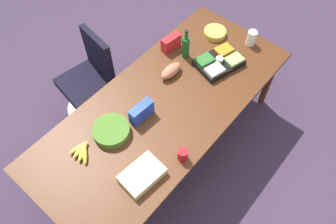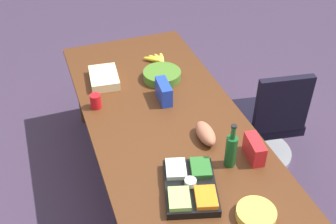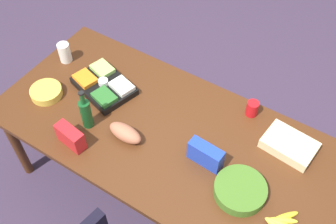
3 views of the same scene
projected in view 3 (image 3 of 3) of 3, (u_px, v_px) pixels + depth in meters
ground_plane at (177, 197)px, 3.20m from camera, size 10.00×10.00×0.00m
conference_table at (179, 145)px, 2.64m from camera, size 2.53×1.10×0.79m
veggie_tray at (104, 85)px, 2.84m from camera, size 0.49×0.40×0.09m
bread_loaf at (125, 133)px, 2.55m from camera, size 0.24×0.12×0.10m
chip_bag_blue at (206, 155)px, 2.42m from camera, size 0.22×0.09×0.15m
wine_bottle at (86, 113)px, 2.56m from camera, size 0.07×0.07×0.32m
sheet_cake at (289, 145)px, 2.51m from camera, size 0.34×0.25×0.07m
red_solo_cup at (252, 108)px, 2.68m from camera, size 0.10×0.10×0.11m
salad_bowl at (240, 190)px, 2.31m from camera, size 0.39×0.39×0.07m
chip_bag_red at (70, 137)px, 2.51m from camera, size 0.21×0.11×0.14m
banana_bunch at (281, 222)px, 2.20m from camera, size 0.18×0.19×0.04m
mayo_jar at (65, 53)px, 2.99m from camera, size 0.11×0.11×0.15m
chip_bowl at (46, 92)px, 2.81m from camera, size 0.25×0.25×0.06m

